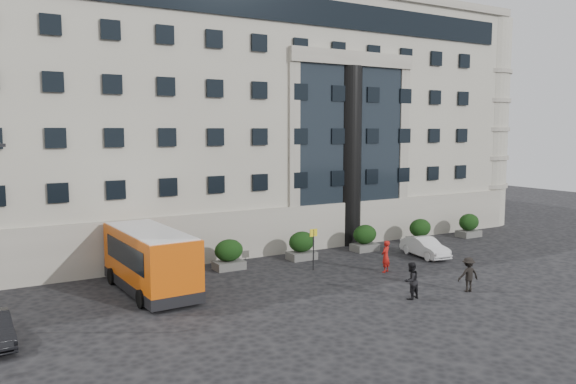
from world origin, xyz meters
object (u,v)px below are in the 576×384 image
(hedge_a, at_px, (144,264))
(pedestrian_b, at_px, (411,281))
(hedge_c, at_px, (302,245))
(pedestrian_a, at_px, (386,256))
(hedge_d, at_px, (365,238))
(pedestrian_c, at_px, (468,274))
(minibus, at_px, (150,258))
(hedge_f, at_px, (469,225))
(white_taxi, at_px, (425,247))
(bus_stop_sign, at_px, (313,242))
(hedge_e, at_px, (420,231))
(hedge_b, at_px, (229,254))

(hedge_a, relative_size, pedestrian_b, 0.98)
(hedge_c, distance_m, pedestrian_a, 5.94)
(pedestrian_a, bearing_deg, hedge_c, -88.14)
(hedge_a, xyz_separation_m, pedestrian_b, (10.54, -10.15, 0.01))
(hedge_d, relative_size, pedestrian_c, 1.01)
(pedestrian_a, height_order, pedestrian_c, pedestrian_a)
(hedge_d, bearing_deg, pedestrian_c, -98.26)
(hedge_a, xyz_separation_m, minibus, (-0.30, -2.24, 0.86))
(hedge_f, bearing_deg, pedestrian_b, -146.70)
(hedge_a, xyz_separation_m, hedge_d, (15.60, 0.00, 0.00))
(white_taxi, height_order, pedestrian_c, pedestrian_c)
(bus_stop_sign, bearing_deg, hedge_a, 163.58)
(hedge_e, bearing_deg, white_taxi, -129.40)
(hedge_a, bearing_deg, minibus, -97.59)
(hedge_b, height_order, hedge_f, same)
(hedge_e, height_order, pedestrian_c, hedge_e)
(hedge_f, height_order, minibus, minibus)
(white_taxi, xyz_separation_m, pedestrian_c, (-3.86, -7.16, 0.26))
(hedge_c, height_order, bus_stop_sign, bus_stop_sign)
(bus_stop_sign, height_order, white_taxi, bus_stop_sign)
(hedge_c, height_order, pedestrian_c, hedge_c)
(hedge_a, bearing_deg, pedestrian_b, -43.93)
(hedge_f, xyz_separation_m, pedestrian_b, (-15.46, -10.15, 0.01))
(hedge_a, xyz_separation_m, hedge_e, (20.80, 0.00, 0.00))
(pedestrian_a, bearing_deg, hedge_f, 178.77)
(pedestrian_a, distance_m, pedestrian_b, 5.36)
(pedestrian_c, bearing_deg, hedge_c, -58.40)
(hedge_a, xyz_separation_m, hedge_f, (26.00, 0.00, 0.00))
(hedge_f, bearing_deg, hedge_d, 180.00)
(hedge_f, xyz_separation_m, pedestrian_c, (-11.95, -10.68, -0.02))
(minibus, relative_size, pedestrian_b, 4.21)
(bus_stop_sign, bearing_deg, hedge_f, 9.63)
(hedge_c, height_order, hedge_d, same)
(hedge_a, height_order, hedge_f, same)
(hedge_e, relative_size, pedestrian_c, 1.01)
(hedge_e, xyz_separation_m, minibus, (-21.10, -2.24, 0.86))
(hedge_d, distance_m, white_taxi, 4.22)
(pedestrian_b, height_order, pedestrian_c, pedestrian_b)
(pedestrian_a, bearing_deg, hedge_d, -139.84)
(hedge_f, distance_m, bus_stop_sign, 16.76)
(hedge_a, distance_m, white_taxi, 18.25)
(hedge_b, xyz_separation_m, hedge_d, (10.40, 0.00, 0.00))
(hedge_d, distance_m, pedestrian_b, 11.35)
(minibus, bearing_deg, bus_stop_sign, -5.91)
(hedge_e, bearing_deg, hedge_f, 0.00)
(hedge_b, bearing_deg, pedestrian_c, -50.35)
(hedge_a, height_order, pedestrian_b, pedestrian_b)
(hedge_c, distance_m, white_taxi, 8.30)
(white_taxi, bearing_deg, pedestrian_b, -130.54)
(pedestrian_a, bearing_deg, pedestrian_b, 39.65)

